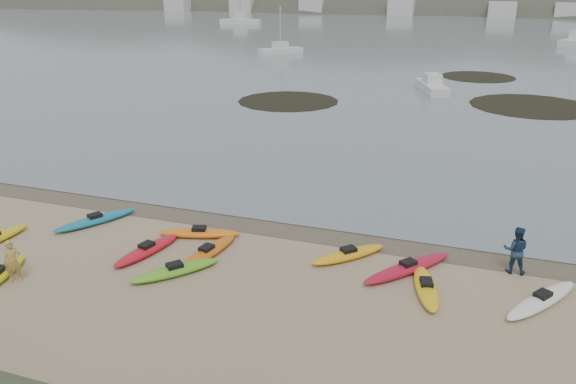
% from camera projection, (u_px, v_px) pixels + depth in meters
% --- Properties ---
extents(ground, '(600.00, 600.00, 0.00)m').
position_uv_depth(ground, '(288.00, 224.00, 24.19)').
color(ground, tan).
rests_on(ground, ground).
extents(wet_sand, '(60.00, 60.00, 0.00)m').
position_uv_depth(wet_sand, '(286.00, 227.00, 23.93)').
color(wet_sand, brown).
rests_on(wet_sand, ground).
extents(kayaks, '(22.36, 8.68, 0.34)m').
position_uv_depth(kayaks, '(229.00, 257.00, 20.98)').
color(kayaks, yellow).
rests_on(kayaks, ground).
extents(person_west, '(0.68, 0.66, 1.58)m').
position_uv_depth(person_west, '(13.00, 262.00, 19.36)').
color(person_west, tan).
rests_on(person_west, ground).
extents(person_east, '(0.87, 0.68, 1.77)m').
position_uv_depth(person_east, '(516.00, 250.00, 19.97)').
color(person_east, navy).
rests_on(person_east, ground).
extents(kelp_mats, '(29.02, 26.64, 0.04)m').
position_uv_depth(kelp_mats, '(441.00, 96.00, 50.36)').
color(kelp_mats, black).
rests_on(kelp_mats, water).
extents(moored_boats, '(99.54, 86.81, 1.28)m').
position_uv_depth(moored_boats, '(446.00, 33.00, 100.53)').
color(moored_boats, silver).
rests_on(moored_boats, ground).
extents(far_town, '(199.00, 5.00, 4.00)m').
position_uv_depth(far_town, '(486.00, 9.00, 149.64)').
color(far_town, beige).
rests_on(far_town, ground).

